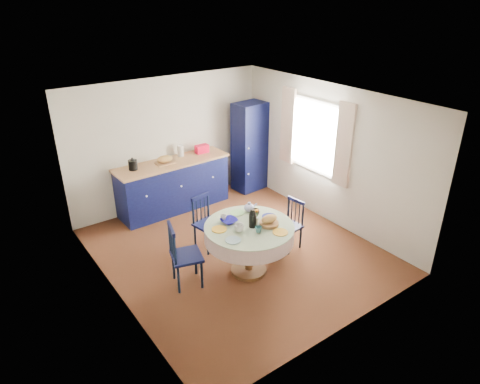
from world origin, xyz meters
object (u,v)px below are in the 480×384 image
at_px(mug_a, 239,228).
at_px(chair_right, 290,224).
at_px(kitchen_counter, 173,184).
at_px(dining_table, 249,233).
at_px(chair_left, 184,255).
at_px(chair_far, 207,222).
at_px(mug_d, 224,218).
at_px(pantry_cabinet, 250,147).
at_px(mug_c, 255,213).
at_px(cobalt_bowl, 229,221).
at_px(mug_b, 258,230).

bearing_deg(mug_a, chair_right, 9.64).
bearing_deg(chair_right, kitchen_counter, -166.76).
bearing_deg(dining_table, chair_left, 162.32).
xyz_separation_m(chair_left, chair_far, (0.80, 0.67, -0.04)).
relative_size(chair_right, mug_d, 8.96).
bearing_deg(mug_d, pantry_cabinet, 45.30).
distance_m(mug_a, mug_c, 0.52).
bearing_deg(chair_right, chair_left, -101.41).
relative_size(chair_left, cobalt_bowl, 4.09).
bearing_deg(chair_right, mug_b, -75.58).
height_order(dining_table, chair_right, dining_table).
xyz_separation_m(chair_far, mug_b, (0.13, -1.19, 0.38)).
bearing_deg(mug_b, chair_far, 96.22).
bearing_deg(chair_far, mug_a, -105.06).
xyz_separation_m(mug_b, mug_c, (0.26, 0.41, 0.01)).
relative_size(pantry_cabinet, mug_d, 19.79).
relative_size(chair_left, mug_c, 7.33).
bearing_deg(cobalt_bowl, mug_d, 104.49).
bearing_deg(mug_b, cobalt_bowl, 110.73).
height_order(chair_left, mug_d, chair_left).
xyz_separation_m(chair_left, mug_d, (0.73, 0.05, 0.34)).
height_order(pantry_cabinet, chair_left, pantry_cabinet).
relative_size(kitchen_counter, dining_table, 1.68).
distance_m(pantry_cabinet, cobalt_bowl, 2.97).
height_order(kitchen_counter, chair_far, kitchen_counter).
xyz_separation_m(kitchen_counter, mug_b, (-0.08, -2.76, 0.34)).
bearing_deg(pantry_cabinet, mug_d, -139.88).
distance_m(chair_left, mug_b, 1.12).
distance_m(pantry_cabinet, mug_b, 3.23).
height_order(pantry_cabinet, dining_table, pantry_cabinet).
xyz_separation_m(mug_a, mug_b, (0.20, -0.19, -0.01)).
bearing_deg(cobalt_bowl, mug_a, -95.02).
relative_size(kitchen_counter, mug_a, 16.41).
bearing_deg(mug_c, cobalt_bowl, 172.28).
bearing_deg(pantry_cabinet, chair_far, -148.79).
relative_size(chair_left, mug_a, 7.31).
height_order(kitchen_counter, cobalt_bowl, kitchen_counter).
relative_size(pantry_cabinet, mug_b, 18.86).
relative_size(chair_far, mug_c, 6.76).
relative_size(dining_table, mug_c, 9.79).
relative_size(chair_right, cobalt_bowl, 3.50).
relative_size(kitchen_counter, mug_c, 16.46).
bearing_deg(mug_c, kitchen_counter, 94.36).
xyz_separation_m(mug_b, cobalt_bowl, (-0.18, 0.47, -0.02)).
relative_size(mug_a, cobalt_bowl, 0.56).
height_order(kitchen_counter, chair_right, kitchen_counter).
bearing_deg(chair_far, mug_d, -107.83).
relative_size(chair_far, cobalt_bowl, 3.77).
distance_m(chair_left, mug_a, 0.87).
distance_m(pantry_cabinet, chair_far, 2.50).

